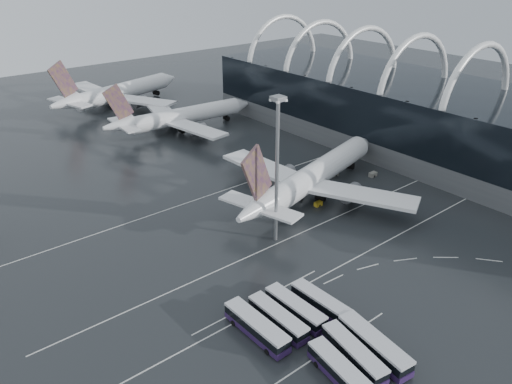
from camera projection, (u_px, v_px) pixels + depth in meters
ground at (349, 253)px, 101.45m from camera, size 420.00×420.00×0.00m
terminal at (441, 120)px, 145.57m from camera, size 42.00×160.00×34.90m
lane_marking_near at (357, 257)px, 100.05m from camera, size 120.00×0.25×0.01m
lane_marking_mid at (308, 230)px, 109.79m from camera, size 120.00×0.25×0.01m
lane_marking_far at (232, 188)px, 129.25m from camera, size 120.00×0.25×0.01m
bus_bay_line_south at (325, 351)px, 76.64m from camera, size 28.00×0.25×0.01m
bus_bay_line_north at (259, 300)px, 87.76m from camera, size 28.00×0.25×0.01m
airliner_main at (312, 177)px, 122.55m from camera, size 60.74×52.50×20.80m
airliner_gate_b at (180, 117)px, 167.94m from camera, size 54.88×49.27×19.06m
airliner_gate_c at (117, 93)px, 193.56m from camera, size 60.04×54.57×21.65m
bus_row_near_a at (257, 327)px, 78.98m from camera, size 3.24×13.16×3.24m
bus_row_near_b at (278, 318)px, 81.03m from camera, size 3.01×12.22×3.00m
bus_row_near_c at (295, 308)px, 83.22m from camera, size 3.05×12.32×3.03m
bus_row_near_d at (321, 303)px, 84.58m from camera, size 3.08×12.08×2.96m
bus_row_far_a at (341, 372)px, 70.61m from camera, size 4.46×12.65×3.05m
bus_row_far_b at (354, 353)px, 73.92m from camera, size 4.84×12.66×3.05m
bus_row_far_c at (374, 345)px, 75.31m from camera, size 4.80×13.67×3.30m
floodlight_mast at (277, 154)px, 97.68m from camera, size 2.38×2.38×31.06m
gse_cart_belly_b at (335, 174)px, 135.91m from camera, size 2.16×1.27×1.18m
gse_cart_belly_c at (318, 204)px, 119.87m from camera, size 1.97×1.16×1.07m
gse_cart_belly_d at (373, 174)px, 135.40m from camera, size 2.22×1.31×1.21m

